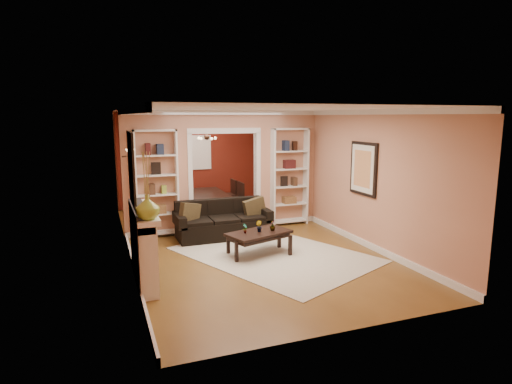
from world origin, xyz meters
name	(u,v)px	position (x,y,z in m)	size (l,w,h in m)	color
floor	(241,242)	(0.00, 0.00, 0.00)	(8.00, 8.00, 0.00)	brown
ceiling	(241,110)	(0.00, 0.00, 2.70)	(8.00, 8.00, 0.00)	white
wall_back	(197,159)	(0.00, 4.00, 1.35)	(8.00, 8.00, 0.00)	tan
wall_front	(350,223)	(0.00, -4.00, 1.35)	(8.00, 8.00, 0.00)	tan
wall_left	(125,183)	(-2.25, 0.00, 1.35)	(8.00, 8.00, 0.00)	tan
wall_right	(338,172)	(2.25, 0.00, 1.35)	(8.00, 8.00, 0.00)	tan
partition_wall	(224,171)	(0.00, 1.20, 1.35)	(4.50, 0.15, 2.70)	tan
red_back_panel	(197,160)	(0.00, 3.97, 1.32)	(4.44, 0.04, 2.64)	maroon
dining_window	(198,152)	(0.00, 3.93, 1.55)	(0.78, 0.03, 0.98)	#8CA5CC
area_rug	(274,254)	(0.31, -1.01, 0.01)	(2.50, 3.50, 0.01)	beige
sofa	(223,220)	(-0.26, 0.45, 0.40)	(2.02, 0.87, 0.79)	black
pillow_left	(190,212)	(-0.98, 0.43, 0.62)	(0.46, 0.13, 0.46)	#4F4022
pillow_right	(255,207)	(0.46, 0.43, 0.62)	(0.47, 0.13, 0.47)	#4F4022
coffee_table	(259,243)	(0.05, -0.91, 0.22)	(1.17, 0.63, 0.44)	black
plant_left	(245,229)	(-0.23, -0.91, 0.53)	(0.09, 0.06, 0.18)	#336626
plant_center	(259,226)	(0.05, -0.91, 0.55)	(0.11, 0.09, 0.21)	#336626
plant_right	(272,226)	(0.32, -0.91, 0.54)	(0.11, 0.11, 0.19)	#336626
bookshelf_left	(157,184)	(-1.55, 1.03, 1.15)	(0.90, 0.30, 2.30)	white
bookshelf_right	(289,177)	(1.55, 1.03, 1.15)	(0.90, 0.30, 2.30)	white
fireplace	(145,246)	(-2.09, -1.50, 0.58)	(0.32, 1.70, 1.16)	white
vase	(147,207)	(-2.09, -2.20, 1.33)	(0.33, 0.33, 0.35)	#8EAF38
mirror	(131,168)	(-2.23, -1.50, 1.80)	(0.03, 0.95, 1.10)	silver
wall_sconce	(127,155)	(-2.15, 0.55, 1.83)	(0.18, 0.18, 0.22)	#FFE0A5
framed_art	(363,169)	(2.21, -1.00, 1.55)	(0.04, 0.85, 1.05)	black
dining_table	(208,204)	(-0.07, 2.52, 0.31)	(0.98, 1.76, 0.62)	black
dining_chair_nw	(189,203)	(-0.62, 2.22, 0.45)	(0.44, 0.44, 0.89)	black
dining_chair_ne	(232,199)	(0.48, 2.22, 0.46)	(0.46, 0.46, 0.92)	black
dining_chair_sw	(185,199)	(-0.62, 2.82, 0.44)	(0.44, 0.44, 0.89)	black
dining_chair_se	(225,196)	(0.48, 2.82, 0.46)	(0.45, 0.45, 0.91)	black
chandelier	(208,138)	(0.00, 2.70, 2.02)	(0.50, 0.50, 0.30)	#372319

